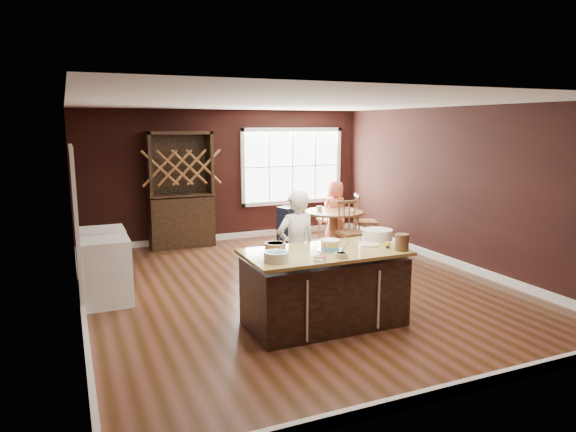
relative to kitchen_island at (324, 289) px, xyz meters
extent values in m
plane|color=#582F23|center=(0.28, 1.51, -0.44)|extent=(7.00, 7.00, 0.00)
plane|color=white|center=(0.28, 1.51, 2.26)|extent=(7.00, 7.00, 0.00)
plane|color=black|center=(0.28, 5.01, 0.91)|extent=(6.00, 0.00, 6.00)
plane|color=black|center=(0.28, -1.99, 0.91)|extent=(6.00, 0.00, 6.00)
plane|color=black|center=(-2.72, 1.51, 0.91)|extent=(0.00, 7.00, 7.00)
plane|color=black|center=(3.28, 1.51, 0.91)|extent=(0.00, 7.00, 7.00)
cube|color=black|center=(0.00, 0.00, -0.03)|extent=(1.85, 0.93, 0.83)
cube|color=tan|center=(0.00, 0.00, 0.46)|extent=(1.93, 1.01, 0.04)
cylinder|color=brown|center=(1.94, 3.34, -0.42)|extent=(0.53, 0.53, 0.04)
cylinder|color=brown|center=(1.94, 3.34, -0.08)|extent=(0.19, 0.19, 0.67)
cylinder|color=brown|center=(1.94, 3.34, 0.29)|extent=(1.14, 1.14, 0.04)
imported|color=white|center=(-0.02, 0.77, 0.34)|extent=(0.60, 0.43, 1.56)
cylinder|color=silver|center=(-0.71, -0.21, 0.53)|extent=(0.28, 0.28, 0.11)
cylinder|color=olive|center=(-0.54, 0.24, 0.53)|extent=(0.25, 0.25, 0.09)
cylinder|color=silver|center=(-0.27, -0.40, 0.51)|extent=(0.15, 0.15, 0.06)
cylinder|color=silver|center=(0.02, -0.36, 0.51)|extent=(0.15, 0.15, 0.06)
cylinder|color=white|center=(0.40, -0.09, 0.56)|extent=(0.08, 0.08, 0.15)
cylinder|color=white|center=(0.64, 0.03, 0.49)|extent=(0.26, 0.26, 0.02)
cylinder|color=silver|center=(0.91, 0.27, 0.55)|extent=(0.39, 0.39, 0.13)
cylinder|color=#402919|center=(0.85, -0.35, 0.58)|extent=(0.17, 0.17, 0.20)
cube|color=brown|center=(1.94, 3.34, -0.43)|extent=(2.31, 1.87, 0.01)
imported|color=#F57655|center=(2.21, 3.80, 0.20)|extent=(0.68, 0.50, 1.28)
cylinder|color=beige|center=(2.21, 3.19, 0.32)|extent=(0.22, 0.22, 0.02)
imported|color=white|center=(1.70, 3.48, 0.36)|extent=(0.13, 0.13, 0.10)
cube|color=black|center=(-0.73, 4.73, 0.70)|extent=(1.24, 0.52, 2.27)
cube|color=white|center=(-2.36, 1.79, 0.01)|extent=(0.62, 0.60, 0.90)
cube|color=white|center=(-2.36, 2.43, 0.02)|extent=(0.63, 0.61, 0.92)
camera|label=1|loc=(-2.76, -5.27, 1.96)|focal=32.00mm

